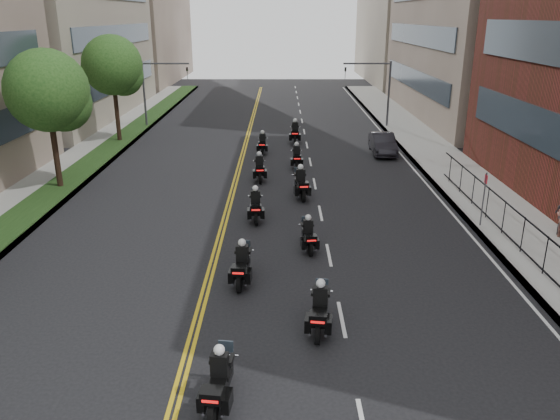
# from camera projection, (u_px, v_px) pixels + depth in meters

# --- Properties ---
(sidewalk_right) EXTENTS (4.00, 90.00, 0.15)m
(sidewalk_right) POSITION_uv_depth(u_px,v_px,m) (466.00, 182.00, 31.68)
(sidewalk_right) COLOR gray
(sidewalk_right) RESTS_ON ground
(sidewalk_left) EXTENTS (4.00, 90.00, 0.15)m
(sidewalk_left) POSITION_uv_depth(u_px,v_px,m) (54.00, 182.00, 31.71)
(sidewalk_left) COLOR gray
(sidewalk_left) RESTS_ON ground
(grass_strip) EXTENTS (2.00, 90.00, 0.04)m
(grass_strip) POSITION_uv_depth(u_px,v_px,m) (67.00, 181.00, 31.67)
(grass_strip) COLOR #183212
(grass_strip) RESTS_ON sidewalk_left
(iron_fence) EXTENTS (0.05, 28.00, 1.50)m
(iron_fence) POSITION_uv_depth(u_px,v_px,m) (558.00, 267.00, 19.16)
(iron_fence) COLOR black
(iron_fence) RESTS_ON sidewalk_right
(street_trees) EXTENTS (4.40, 38.40, 7.98)m
(street_trees) POSITION_uv_depth(u_px,v_px,m) (2.00, 114.00, 23.98)
(street_trees) COLOR #312116
(street_trees) RESTS_ON ground
(traffic_signal_right) EXTENTS (4.09, 0.20, 5.60)m
(traffic_signal_right) POSITION_uv_depth(u_px,v_px,m) (378.00, 84.00, 46.46)
(traffic_signal_right) COLOR #3F3F44
(traffic_signal_right) RESTS_ON ground
(traffic_signal_left) EXTENTS (4.09, 0.20, 5.60)m
(traffic_signal_left) POSITION_uv_depth(u_px,v_px,m) (155.00, 84.00, 46.49)
(traffic_signal_left) COLOR #3F3F44
(traffic_signal_left) RESTS_ON ground
(motorcycle_2) EXTENTS (0.66, 2.25, 1.66)m
(motorcycle_2) POSITION_uv_depth(u_px,v_px,m) (219.00, 383.00, 13.51)
(motorcycle_2) COLOR black
(motorcycle_2) RESTS_ON ground
(motorcycle_3) EXTENTS (0.70, 2.30, 1.70)m
(motorcycle_3) POSITION_uv_depth(u_px,v_px,m) (320.00, 311.00, 16.75)
(motorcycle_3) COLOR black
(motorcycle_3) RESTS_ON ground
(motorcycle_4) EXTENTS (0.60, 2.28, 1.68)m
(motorcycle_4) POSITION_uv_depth(u_px,v_px,m) (242.00, 266.00, 19.76)
(motorcycle_4) COLOR black
(motorcycle_4) RESTS_ON ground
(motorcycle_5) EXTENTS (0.59, 2.05, 1.52)m
(motorcycle_5) POSITION_uv_depth(u_px,v_px,m) (308.00, 236.00, 22.60)
(motorcycle_5) COLOR black
(motorcycle_5) RESTS_ON ground
(motorcycle_6) EXTENTS (0.57, 2.29, 1.69)m
(motorcycle_6) POSITION_uv_depth(u_px,v_px,m) (256.00, 207.00, 25.87)
(motorcycle_6) COLOR black
(motorcycle_6) RESTS_ON ground
(motorcycle_7) EXTENTS (0.73, 2.45, 1.81)m
(motorcycle_7) POSITION_uv_depth(u_px,v_px,m) (301.00, 185.00, 29.08)
(motorcycle_7) COLOR black
(motorcycle_7) RESTS_ON ground
(motorcycle_8) EXTENTS (0.60, 2.33, 1.72)m
(motorcycle_8) POSITION_uv_depth(u_px,v_px,m) (259.00, 169.00, 32.18)
(motorcycle_8) COLOR black
(motorcycle_8) RESTS_ON ground
(motorcycle_9) EXTENTS (0.52, 2.26, 1.67)m
(motorcycle_9) POSITION_uv_depth(u_px,v_px,m) (297.00, 158.00, 34.80)
(motorcycle_9) COLOR black
(motorcycle_9) RESTS_ON ground
(motorcycle_10) EXTENTS (0.51, 2.21, 1.63)m
(motorcycle_10) POSITION_uv_depth(u_px,v_px,m) (263.00, 144.00, 38.46)
(motorcycle_10) COLOR black
(motorcycle_10) RESTS_ON ground
(motorcycle_11) EXTENTS (0.59, 2.53, 1.87)m
(motorcycle_11) POSITION_uv_depth(u_px,v_px,m) (295.00, 133.00, 41.57)
(motorcycle_11) COLOR black
(motorcycle_11) RESTS_ON ground
(parked_sedan) EXTENTS (1.61, 4.38, 1.44)m
(parked_sedan) POSITION_uv_depth(u_px,v_px,m) (383.00, 144.00, 38.37)
(parked_sedan) COLOR black
(parked_sedan) RESTS_ON ground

